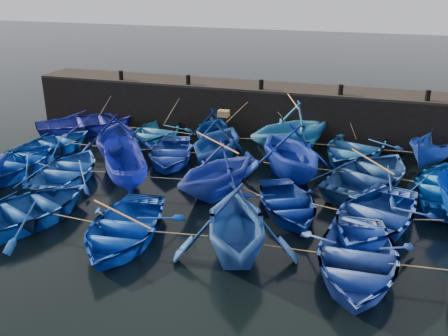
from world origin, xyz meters
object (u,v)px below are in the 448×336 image
(boat_8, at_px, (170,153))
(wooden_crate, at_px, (224,114))
(boat_13, at_px, (19,162))
(boat_0, at_px, (87,123))

(boat_8, distance_m, wooden_crate, 3.23)
(boat_13, distance_m, wooden_crate, 9.26)
(boat_8, height_order, wooden_crate, wooden_crate)
(boat_0, xyz_separation_m, boat_8, (6.14, -2.91, -0.10))
(boat_0, relative_size, boat_8, 1.21)
(boat_0, height_order, boat_13, boat_0)
(boat_13, bearing_deg, boat_0, -85.09)
(boat_0, relative_size, boat_13, 1.14)
(boat_0, height_order, boat_8, boat_0)
(boat_8, distance_m, boat_13, 6.66)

